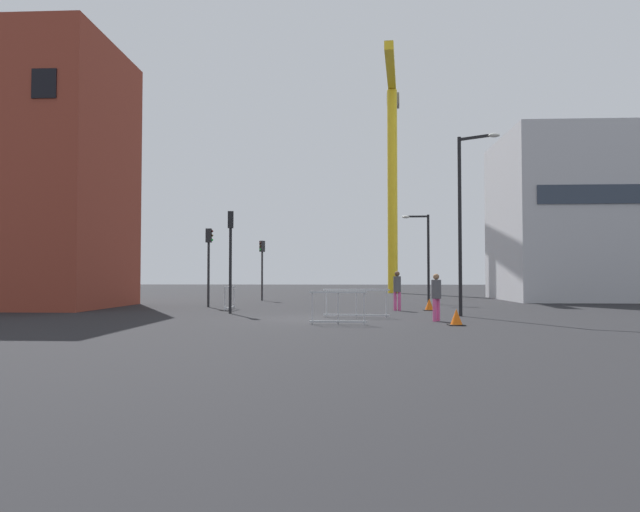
% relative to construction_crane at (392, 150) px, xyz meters
% --- Properties ---
extents(ground, '(160.00, 160.00, 0.00)m').
position_rel_construction_crane_xyz_m(ground, '(-5.25, -30.96, -13.00)').
color(ground, black).
extents(brick_building, '(7.65, 7.64, 13.12)m').
position_rel_construction_crane_xyz_m(brick_building, '(-19.48, -24.26, -6.44)').
color(brick_building, brown).
rests_on(brick_building, ground).
extents(office_block, '(10.47, 9.10, 10.63)m').
position_rel_construction_crane_xyz_m(office_block, '(11.22, -14.18, -7.69)').
color(office_block, '#B7B7BC').
rests_on(office_block, ground).
extents(construction_crane, '(2.45, 14.84, 19.58)m').
position_rel_construction_crane_xyz_m(construction_crane, '(0.00, 0.00, 0.00)').
color(construction_crane, yellow).
rests_on(construction_crane, ground).
extents(streetlamp_tall, '(1.46, 0.91, 7.05)m').
position_rel_construction_crane_xyz_m(streetlamp_tall, '(0.53, -29.43, -8.86)').
color(streetlamp_tall, black).
rests_on(streetlamp_tall, ground).
extents(streetlamp_short, '(1.54, 0.24, 5.03)m').
position_rel_construction_crane_xyz_m(streetlamp_short, '(0.27, -19.51, -9.94)').
color(streetlamp_short, black).
rests_on(streetlamp_short, ground).
extents(traffic_light_corner, '(0.36, 0.37, 3.81)m').
position_rel_construction_crane_xyz_m(traffic_light_corner, '(-9.51, -15.76, -10.43)').
color(traffic_light_corner, '#2D2D30').
rests_on(traffic_light_corner, ground).
extents(traffic_light_far, '(0.29, 0.39, 4.28)m').
position_rel_construction_crane_xyz_m(traffic_light_far, '(-8.96, -28.19, -10.14)').
color(traffic_light_far, black).
rests_on(traffic_light_far, ground).
extents(traffic_light_median, '(0.37, 0.25, 3.96)m').
position_rel_construction_crane_xyz_m(traffic_light_median, '(-11.05, -23.46, -10.34)').
color(traffic_light_median, '#232326').
rests_on(traffic_light_median, ground).
extents(pedestrian_walking, '(0.34, 0.34, 1.65)m').
position_rel_construction_crane_xyz_m(pedestrian_walking, '(-0.97, -31.88, -12.04)').
color(pedestrian_walking, '#D14C8C').
rests_on(pedestrian_walking, ground).
extents(pedestrian_waiting, '(0.34, 0.34, 1.78)m').
position_rel_construction_crane_xyz_m(pedestrian_waiting, '(-1.81, -25.88, -11.96)').
color(pedestrian_waiting, '#D14C8C').
rests_on(pedestrian_waiting, ground).
extents(safety_barrier_mid_span, '(2.51, 0.30, 1.08)m').
position_rel_construction_crane_xyz_m(safety_barrier_mid_span, '(-3.72, -30.28, -12.44)').
color(safety_barrier_mid_span, '#B2B5BA').
rests_on(safety_barrier_mid_span, ground).
extents(safety_barrier_left_run, '(1.86, 0.13, 1.08)m').
position_rel_construction_crane_xyz_m(safety_barrier_left_run, '(-4.35, -33.44, -12.44)').
color(safety_barrier_left_run, '#B2B5BA').
rests_on(safety_barrier_left_run, ground).
extents(safety_barrier_rear, '(0.10, 2.09, 1.08)m').
position_rel_construction_crane_xyz_m(safety_barrier_rear, '(-9.52, -25.63, -12.44)').
color(safety_barrier_rear, '#B2B5BA').
rests_on(safety_barrier_rear, ground).
extents(traffic_cone_orange, '(0.54, 0.54, 0.55)m').
position_rel_construction_crane_xyz_m(traffic_cone_orange, '(-0.35, -25.72, -12.75)').
color(traffic_cone_orange, black).
rests_on(traffic_cone_orange, ground).
extents(traffic_cone_by_barrier, '(0.52, 0.52, 0.53)m').
position_rel_construction_crane_xyz_m(traffic_cone_by_barrier, '(-0.58, -33.50, -12.76)').
color(traffic_cone_by_barrier, black).
rests_on(traffic_cone_by_barrier, ground).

